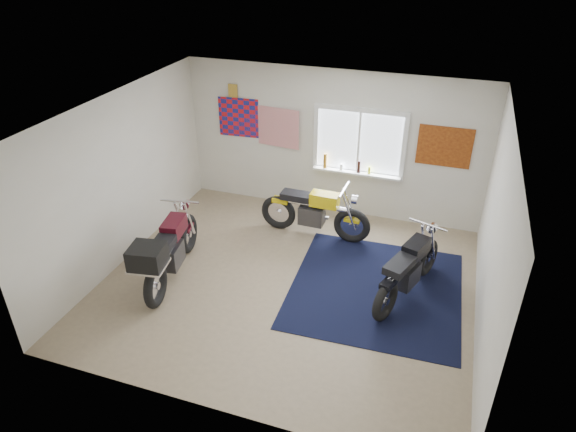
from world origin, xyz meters
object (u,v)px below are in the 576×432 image
(navy_rug, at_px, (376,289))
(yellow_triumph, at_px, (314,213))
(black_chrome_bike, at_px, (408,270))
(maroon_tourer, at_px, (167,252))

(navy_rug, distance_m, yellow_triumph, 1.86)
(black_chrome_bike, xyz_separation_m, maroon_tourer, (-3.47, -0.84, 0.11))
(maroon_tourer, bearing_deg, yellow_triumph, -49.55)
(navy_rug, distance_m, black_chrome_bike, 0.61)
(yellow_triumph, distance_m, black_chrome_bike, 2.14)
(black_chrome_bike, bearing_deg, yellow_triumph, 75.28)
(yellow_triumph, height_order, black_chrome_bike, yellow_triumph)
(black_chrome_bike, distance_m, maroon_tourer, 3.57)
(navy_rug, height_order, maroon_tourer, maroon_tourer)
(navy_rug, bearing_deg, yellow_triumph, 137.60)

